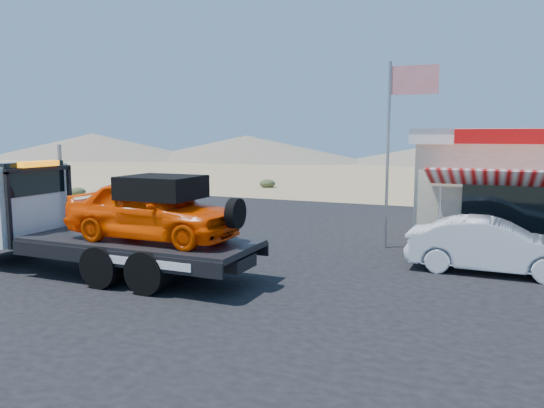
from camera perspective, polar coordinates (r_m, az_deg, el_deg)
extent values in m
plane|color=#9E835A|center=(15.54, -8.76, -6.49)|extent=(120.00, 120.00, 0.00)
cube|color=black|center=(17.29, 2.24, -4.94)|extent=(32.00, 24.00, 0.02)
cylinder|color=black|center=(18.36, -24.45, -3.20)|extent=(1.04, 0.31, 1.04)
cylinder|color=black|center=(13.70, -17.65, -6.36)|extent=(1.04, 0.57, 1.04)
cylinder|color=black|center=(15.28, -12.56, -4.76)|extent=(1.04, 0.57, 1.04)
cylinder|color=black|center=(12.88, -13.08, -7.08)|extent=(1.04, 0.57, 1.04)
cylinder|color=black|center=(14.55, -8.23, -5.28)|extent=(1.04, 0.57, 1.04)
cube|color=black|center=(14.96, -17.48, -4.58)|extent=(8.49, 1.04, 0.31)
cube|color=silver|center=(17.28, -26.51, 0.21)|extent=(2.28, 2.43, 2.17)
cube|color=black|center=(16.47, -24.45, 2.55)|extent=(0.36, 2.07, 0.93)
cube|color=black|center=(16.32, -23.56, -0.19)|extent=(0.10, 2.28, 2.07)
cube|color=orange|center=(16.22, -23.78, 3.98)|extent=(0.26, 1.24, 0.16)
cube|color=black|center=(14.20, -14.03, -3.93)|extent=(6.21, 2.38, 0.16)
imported|color=#FF4600|center=(13.81, -12.78, -0.61)|extent=(4.56, 1.83, 1.55)
cube|color=black|center=(13.56, -11.79, 1.78)|extent=(1.86, 1.55, 0.57)
imported|color=silver|center=(15.50, 22.60, -4.18)|extent=(4.44, 1.55, 1.46)
cube|color=red|center=(17.50, 23.29, 6.69)|extent=(2.60, 0.12, 0.45)
cylinder|color=#99999E|center=(16.34, 17.55, -2.05)|extent=(0.08, 0.08, 2.20)
cylinder|color=#99999E|center=(17.59, 12.34, 5.01)|extent=(0.10, 0.10, 6.00)
cube|color=#B20C14|center=(17.53, 15.03, 12.78)|extent=(1.50, 0.02, 0.90)
ellipsoid|color=#384424|center=(34.46, -20.21, 1.29)|extent=(0.99, 0.99, 0.53)
ellipsoid|color=#384424|center=(39.35, -13.11, 2.45)|extent=(1.40, 1.40, 0.75)
ellipsoid|color=#384424|center=(37.41, -0.49, 2.28)|extent=(1.12, 1.12, 0.60)
ellipsoid|color=#384424|center=(35.63, 16.98, 1.53)|extent=(0.76, 0.76, 0.41)
cone|color=#726B59|center=(75.41, -2.73, 6.04)|extent=(36.00, 36.00, 3.50)
cone|color=#726B59|center=(70.80, 24.98, 5.53)|extent=(44.00, 44.00, 4.20)
cone|color=#726B59|center=(86.98, -18.69, 5.95)|extent=(40.00, 40.00, 3.80)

